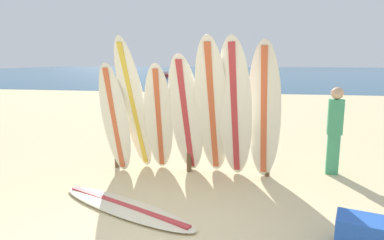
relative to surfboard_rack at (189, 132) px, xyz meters
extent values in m
cube|color=navy|center=(-0.10, 55.29, -0.76)|extent=(120.00, 80.00, 0.01)
cylinder|color=brown|center=(-1.43, 0.00, -0.18)|extent=(0.09, 0.09, 1.18)
cylinder|color=brown|center=(0.00, 0.00, -0.18)|extent=(0.09, 0.09, 1.18)
cylinder|color=brown|center=(1.43, 0.00, -0.18)|extent=(0.09, 0.09, 1.18)
cylinder|color=brown|center=(0.00, 0.00, 0.27)|extent=(2.96, 0.08, 0.08)
ellipsoid|color=silver|center=(-1.27, -0.38, 0.25)|extent=(0.61, 0.62, 2.03)
cube|color=#CC5933|center=(-1.27, -0.38, 0.25)|extent=(0.18, 0.52, 1.87)
ellipsoid|color=white|center=(-0.92, -0.34, 0.46)|extent=(0.54, 1.15, 2.46)
cube|color=gold|center=(-0.92, -0.34, 0.46)|extent=(0.16, 1.05, 2.27)
ellipsoid|color=white|center=(-0.49, -0.28, 0.25)|extent=(0.65, 1.05, 2.03)
cube|color=#CC5933|center=(-0.49, -0.28, 0.25)|extent=(0.24, 0.92, 1.88)
ellipsoid|color=white|center=(0.00, -0.30, 0.32)|extent=(0.65, 0.99, 2.18)
cube|color=#B73338|center=(0.00, -0.30, 0.32)|extent=(0.18, 0.89, 2.02)
ellipsoid|color=white|center=(0.47, -0.41, 0.46)|extent=(0.60, 1.26, 2.45)
cube|color=#CC5933|center=(0.47, -0.41, 0.46)|extent=(0.14, 1.16, 2.26)
ellipsoid|color=white|center=(0.85, -0.44, 0.46)|extent=(0.67, 1.09, 2.44)
cube|color=#B73338|center=(0.85, -0.44, 0.46)|extent=(0.20, 0.98, 2.26)
ellipsoid|color=silver|center=(1.33, -0.27, 0.43)|extent=(0.64, 0.68, 2.39)
cube|color=#CC5933|center=(1.33, -0.27, 0.43)|extent=(0.19, 0.58, 2.21)
ellipsoid|color=beige|center=(-0.59, -1.76, -0.73)|extent=(2.44, 1.50, 0.07)
cube|color=#B73338|center=(-0.59, -1.76, -0.73)|extent=(2.08, 1.03, 0.08)
cube|color=#3F9966|center=(2.60, 0.34, -0.39)|extent=(0.22, 0.16, 0.75)
cube|color=#3F9966|center=(2.60, 0.34, 0.30)|extent=(0.27, 0.19, 0.63)
sphere|color=tan|center=(2.60, 0.34, 0.72)|extent=(0.22, 0.22, 0.22)
cube|color=#B22D28|center=(-9.79, 34.72, -0.58)|extent=(2.59, 1.85, 0.35)
cube|color=silver|center=(-9.79, 34.72, -0.23)|extent=(1.06, 0.99, 0.36)
cube|color=blue|center=(2.39, -2.25, -0.59)|extent=(0.69, 0.55, 0.36)
camera|label=1|loc=(1.13, -5.95, 1.30)|focal=31.51mm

